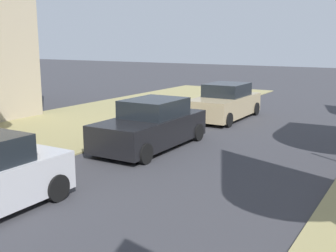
{
  "coord_description": "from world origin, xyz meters",
  "views": [
    {
      "loc": [
        5.17,
        1.37,
        3.4
      ],
      "look_at": [
        0.73,
        8.68,
        1.67
      ],
      "focal_mm": 44.57,
      "sensor_mm": 36.0,
      "label": 1
    }
  ],
  "objects": [
    {
      "name": "parked_sedan_black",
      "position": [
        -2.18,
        12.43,
        0.72
      ],
      "size": [
        1.97,
        4.41,
        1.57
      ],
      "color": "black",
      "rests_on": "ground"
    },
    {
      "name": "parked_sedan_tan",
      "position": [
        -2.22,
        18.45,
        0.72
      ],
      "size": [
        1.97,
        4.41,
        1.57
      ],
      "color": "tan",
      "rests_on": "ground"
    }
  ]
}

